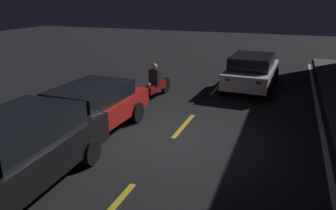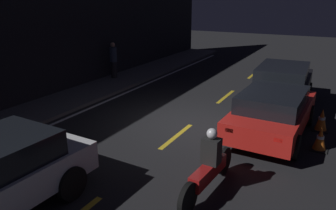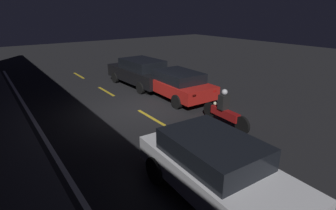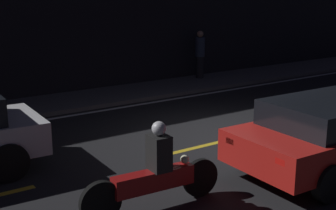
{
  "view_description": "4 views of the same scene",
  "coord_description": "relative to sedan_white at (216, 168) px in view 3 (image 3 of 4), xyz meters",
  "views": [
    {
      "loc": [
        7.87,
        2.78,
        3.77
      ],
      "look_at": [
        -0.17,
        -0.21,
        0.9
      ],
      "focal_mm": 35.0,
      "sensor_mm": 36.0,
      "label": 1
    },
    {
      "loc": [
        -8.9,
        -3.91,
        3.89
      ],
      "look_at": [
        -2.0,
        -0.24,
        1.29
      ],
      "focal_mm": 35.0,
      "sensor_mm": 36.0,
      "label": 2
    },
    {
      "loc": [
        -9.38,
        5.2,
        4.09
      ],
      "look_at": [
        -2.46,
        0.2,
        1.01
      ],
      "focal_mm": 28.0,
      "sensor_mm": 36.0,
      "label": 3
    },
    {
      "loc": [
        -6.85,
        -7.44,
        3.33
      ],
      "look_at": [
        -2.05,
        -0.5,
        1.2
      ],
      "focal_mm": 50.0,
      "sensor_mm": 36.0,
      "label": 4
    }
  ],
  "objects": [
    {
      "name": "lane_solid_kerb",
      "position": [
        5.94,
        2.54,
        -0.79
      ],
      "size": [
        25.2,
        0.14,
        0.01
      ],
      "color": "silver",
      "rests_on": "ground"
    },
    {
      "name": "lane_dash_b",
      "position": [
        0.44,
        -1.39,
        -0.79
      ],
      "size": [
        2.0,
        0.14,
        0.01
      ],
      "color": "gold",
      "rests_on": "ground"
    },
    {
      "name": "motorcycle",
      "position": [
        2.69,
        -3.24,
        -0.23
      ],
      "size": [
        2.38,
        0.38,
        1.39
      ],
      "rotation": [
        0.0,
        0.0,
        -0.07
      ],
      "color": "black",
      "rests_on": "ground"
    },
    {
      "name": "lane_dash_c",
      "position": [
        4.94,
        -1.39,
        -0.79
      ],
      "size": [
        2.0,
        0.14,
        0.01
      ],
      "color": "gold",
      "rests_on": "ground"
    },
    {
      "name": "lane_dash_d",
      "position": [
        9.44,
        -1.39,
        -0.79
      ],
      "size": [
        2.0,
        0.14,
        0.01
      ],
      "color": "gold",
      "rests_on": "ground"
    },
    {
      "name": "taxi_red",
      "position": [
        6.38,
        -3.79,
        -0.06
      ],
      "size": [
        4.33,
        2.05,
        1.35
      ],
      "rotation": [
        0.0,
        0.0,
        -0.03
      ],
      "color": "red",
      "rests_on": "ground"
    },
    {
      "name": "sedan_white",
      "position": [
        0.0,
        0.0,
        0.0
      ],
      "size": [
        4.19,
        2.05,
        1.47
      ],
      "rotation": [
        0.0,
        0.0,
        3.1
      ],
      "color": "silver",
      "rests_on": "ground"
    },
    {
      "name": "ground_plane",
      "position": [
        5.94,
        -1.39,
        -0.79
      ],
      "size": [
        56.0,
        56.0,
        0.0
      ],
      "primitive_type": "plane",
      "color": "black"
    },
    {
      "name": "van_black",
      "position": [
        9.38,
        -3.53,
        0.01
      ],
      "size": [
        4.65,
        2.1,
        1.53
      ],
      "rotation": [
        0.0,
        0.0,
        0.04
      ],
      "color": "black",
      "rests_on": "ground"
    },
    {
      "name": "traffic_cone_mid",
      "position": [
        7.4,
        -5.07,
        -0.46
      ],
      "size": [
        0.45,
        0.45,
        0.69
      ],
      "color": "black",
      "rests_on": "ground"
    },
    {
      "name": "lane_dash_e",
      "position": [
        13.94,
        -1.39,
        -0.79
      ],
      "size": [
        2.0,
        0.14,
        0.01
      ],
      "color": "gold",
      "rests_on": "ground"
    },
    {
      "name": "traffic_cone_near",
      "position": [
        5.92,
        -5.14,
        -0.48
      ],
      "size": [
        0.44,
        0.44,
        0.64
      ],
      "color": "black",
      "rests_on": "ground"
    }
  ]
}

